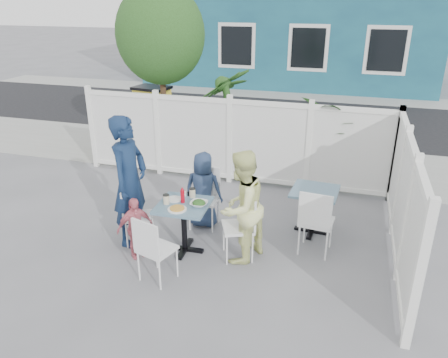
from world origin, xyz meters
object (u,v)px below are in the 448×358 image
(chair_right, at_px, (244,221))
(chair_near, at_px, (152,246))
(woman, at_px, (241,207))
(main_table, at_px, (184,215))
(utility_cabinet, at_px, (153,118))
(spare_table, at_px, (314,200))
(chair_back, at_px, (205,193))
(man, at_px, (130,181))
(toddler, at_px, (135,228))
(chair_left, at_px, (133,211))
(boy, at_px, (203,190))

(chair_right, relative_size, chair_near, 1.04)
(woman, bearing_deg, main_table, -65.45)
(utility_cabinet, distance_m, main_table, 4.78)
(spare_table, height_order, chair_back, chair_back)
(man, relative_size, toddler, 2.15)
(chair_back, relative_size, man, 0.49)
(spare_table, distance_m, toddler, 2.61)
(toddler, bearing_deg, man, 70.34)
(spare_table, xyz_separation_m, chair_near, (-1.75, -1.82, -0.02))
(chair_left, distance_m, toddler, 0.38)
(chair_back, xyz_separation_m, boy, (-0.02, -0.02, 0.06))
(chair_back, distance_m, toddler, 1.29)
(boy, bearing_deg, man, 37.43)
(main_table, bearing_deg, chair_back, 87.83)
(woman, bearing_deg, chair_left, -66.95)
(woman, bearing_deg, chair_right, 174.60)
(chair_left, bearing_deg, toddler, 13.70)
(chair_left, distance_m, boy, 1.11)
(chair_right, height_order, boy, boy)
(spare_table, bearing_deg, chair_right, -131.44)
(chair_right, relative_size, man, 0.50)
(chair_back, bearing_deg, chair_left, 42.92)
(man, relative_size, woman, 1.21)
(chair_near, bearing_deg, utility_cabinet, 132.08)
(chair_right, relative_size, toddler, 1.07)
(chair_right, relative_size, boy, 0.78)
(main_table, bearing_deg, chair_near, -96.94)
(utility_cabinet, height_order, toddler, utility_cabinet)
(main_table, bearing_deg, spare_table, 31.90)
(spare_table, xyz_separation_m, man, (-2.46, -0.98, 0.40))
(chair_left, xyz_separation_m, chair_right, (1.59, 0.08, 0.04))
(man, bearing_deg, chair_back, -45.11)
(woman, xyz_separation_m, boy, (-0.79, 0.75, -0.18))
(utility_cabinet, distance_m, chair_near, 5.43)
(utility_cabinet, bearing_deg, chair_back, -44.25)
(utility_cabinet, relative_size, woman, 0.87)
(spare_table, xyz_separation_m, chair_right, (-0.83, -0.94, 0.00))
(man, bearing_deg, chair_near, -137.05)
(utility_cabinet, height_order, man, man)
(chair_left, bearing_deg, chair_near, 23.73)
(chair_right, height_order, chair_back, chair_right)
(chair_right, bearing_deg, boy, 26.30)
(spare_table, relative_size, man, 0.38)
(chair_back, relative_size, woman, 0.60)
(utility_cabinet, height_order, main_table, utility_cabinet)
(chair_left, bearing_deg, spare_table, 96.54)
(boy, bearing_deg, utility_cabinet, -58.96)
(chair_near, height_order, woman, woman)
(utility_cabinet, bearing_deg, toddler, -58.19)
(spare_table, distance_m, man, 2.68)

